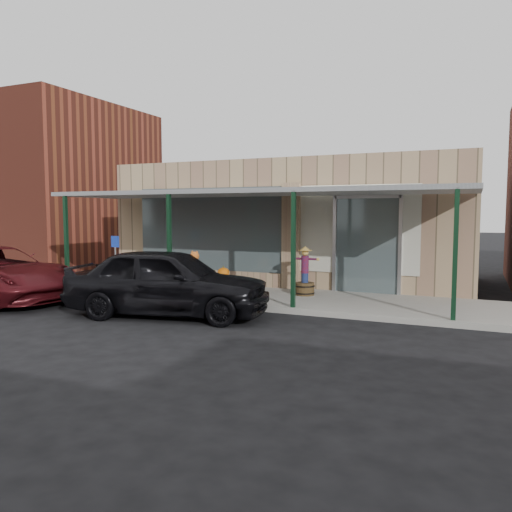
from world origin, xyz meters
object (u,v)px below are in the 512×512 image
at_px(barrel_scarecrow, 305,279).
at_px(parked_sedan, 168,282).
at_px(barrel_pumpkin, 224,283).
at_px(handicap_sign, 115,255).

xyz_separation_m(barrel_scarecrow, parked_sedan, (-2.35, -3.37, 0.21)).
xyz_separation_m(barrel_pumpkin, handicap_sign, (-3.23, -0.88, 0.78)).
bearing_deg(handicap_sign, barrel_scarecrow, 24.47).
distance_m(barrel_pumpkin, parked_sedan, 2.94).
bearing_deg(barrel_scarecrow, barrel_pumpkin, -153.53).
height_order(handicap_sign, parked_sedan, handicap_sign).
relative_size(handicap_sign, parked_sedan, 0.32).
bearing_deg(parked_sedan, barrel_pumpkin, -10.53).
xyz_separation_m(handicap_sign, parked_sedan, (3.24, -2.04, -0.37)).
xyz_separation_m(barrel_scarecrow, barrel_pumpkin, (-2.36, -0.45, -0.19)).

